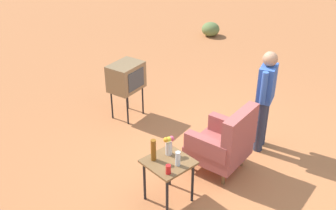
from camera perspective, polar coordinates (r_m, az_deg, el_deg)
ground_plane at (r=6.25m, az=8.25°, el=-8.37°), size 60.00×60.00×0.00m
armchair at (r=5.86m, az=8.04°, el=-5.24°), size 0.90×0.91×1.06m
side_table at (r=5.25m, az=0.06°, el=-8.79°), size 0.56×0.56×0.65m
tv_on_stand at (r=7.09m, az=-5.94°, el=3.94°), size 0.69×0.57×1.03m
person_standing at (r=6.28m, az=13.63°, el=1.35°), size 0.53×0.35×1.64m
bottle_short_clear at (r=5.06m, az=1.41°, el=-7.61°), size 0.06×0.06×0.20m
soda_can_red at (r=4.96m, az=0.04°, el=-9.10°), size 0.07×0.07×0.12m
bottle_tall_amber at (r=5.13m, az=-2.07°, el=-6.39°), size 0.07×0.07×0.30m
flower_vase at (r=5.23m, az=0.12°, el=-5.62°), size 0.14×0.09×0.27m
shrub_near at (r=11.46m, az=6.05°, el=10.63°), size 0.50×0.50×0.38m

